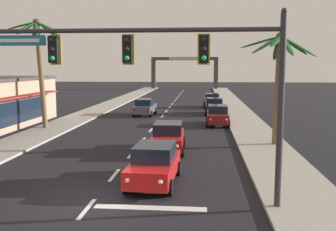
# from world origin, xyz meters

# --- Properties ---
(ground_plane) EXTENTS (220.00, 220.00, 0.00)m
(ground_plane) POSITION_xyz_m (0.00, 0.00, 0.00)
(ground_plane) COLOR black
(sidewalk_right) EXTENTS (3.20, 110.00, 0.14)m
(sidewalk_right) POSITION_xyz_m (7.80, 20.00, 0.07)
(sidewalk_right) COLOR #9E998E
(sidewalk_right) RESTS_ON ground
(sidewalk_left) EXTENTS (3.20, 110.00, 0.14)m
(sidewalk_left) POSITION_xyz_m (-7.80, 20.00, 0.07)
(sidewalk_left) COLOR #9E998E
(sidewalk_left) RESTS_ON ground
(lane_markings) EXTENTS (4.28, 87.45, 0.01)m
(lane_markings) POSITION_xyz_m (0.46, 19.47, 0.00)
(lane_markings) COLOR silver
(lane_markings) RESTS_ON ground
(traffic_signal_mast) EXTENTS (10.52, 0.40, 6.86)m
(traffic_signal_mast) POSITION_xyz_m (3.06, -0.40, 5.00)
(traffic_signal_mast) COLOR #2D2D33
(traffic_signal_mast) RESTS_ON ground
(sedan_lead_at_stop_bar) EXTENTS (2.11, 4.51, 1.68)m
(sedan_lead_at_stop_bar) POSITION_xyz_m (1.99, 2.27, 0.85)
(sedan_lead_at_stop_bar) COLOR red
(sedan_lead_at_stop_bar) RESTS_ON ground
(sedan_third_in_queue) EXTENTS (2.03, 4.48, 1.68)m
(sedan_third_in_queue) POSITION_xyz_m (2.00, 8.67, 0.85)
(sedan_third_in_queue) COLOR red
(sedan_third_in_queue) RESTS_ON ground
(sedan_oncoming_far) EXTENTS (2.07, 4.50, 1.68)m
(sedan_oncoming_far) POSITION_xyz_m (-1.85, 25.27, 0.85)
(sedan_oncoming_far) COLOR #4C515B
(sedan_oncoming_far) RESTS_ON ground
(sedan_parked_nearest_kerb) EXTENTS (1.98, 4.46, 1.68)m
(sedan_parked_nearest_kerb) POSITION_xyz_m (5.29, 19.29, 0.85)
(sedan_parked_nearest_kerb) COLOR maroon
(sedan_parked_nearest_kerb) RESTS_ON ground
(sedan_parked_mid_kerb) EXTENTS (2.06, 4.50, 1.68)m
(sedan_parked_mid_kerb) POSITION_xyz_m (5.13, 33.61, 0.85)
(sedan_parked_mid_kerb) COLOR #4C515B
(sedan_parked_mid_kerb) RESTS_ON ground
(sedan_parked_far_kerb) EXTENTS (1.99, 4.47, 1.68)m
(sedan_parked_far_kerb) POSITION_xyz_m (5.24, 26.86, 0.85)
(sedan_parked_far_kerb) COLOR black
(sedan_parked_far_kerb) RESTS_ON ground
(palm_left_second) EXTENTS (4.22, 4.11, 8.61)m
(palm_left_second) POSITION_xyz_m (-8.68, 15.82, 6.13)
(palm_left_second) COLOR brown
(palm_left_second) RESTS_ON ground
(palm_right_second) EXTENTS (4.63, 4.64, 7.03)m
(palm_right_second) POSITION_xyz_m (8.66, 10.67, 4.97)
(palm_right_second) COLOR brown
(palm_right_second) RESTS_ON ground
(town_gateway_arch) EXTENTS (14.56, 0.90, 6.97)m
(town_gateway_arch) POSITION_xyz_m (0.00, 71.69, 4.49)
(town_gateway_arch) COLOR #423D38
(town_gateway_arch) RESTS_ON ground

